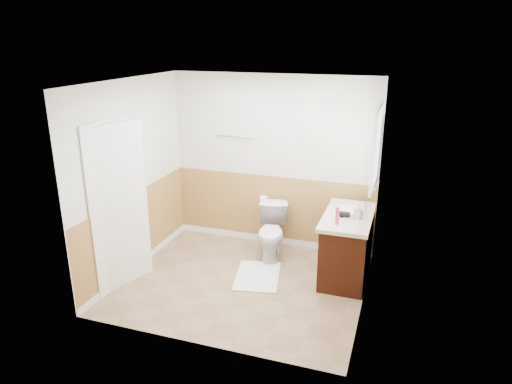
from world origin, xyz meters
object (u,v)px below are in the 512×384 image
(toilet, at_px, (272,232))
(vanity_cabinet, at_px, (347,247))
(bath_mat, at_px, (258,276))
(soap_dispenser, at_px, (359,211))
(lotion_bottle, at_px, (337,215))

(toilet, height_order, vanity_cabinet, vanity_cabinet)
(bath_mat, distance_m, soap_dispenser, 1.55)
(lotion_bottle, height_order, soap_dispenser, lotion_bottle)
(vanity_cabinet, height_order, lotion_bottle, lotion_bottle)
(lotion_bottle, bearing_deg, vanity_cabinet, 73.84)
(toilet, bearing_deg, vanity_cabinet, -23.31)
(toilet, xyz_separation_m, soap_dispenser, (1.20, -0.30, 0.58))
(vanity_cabinet, relative_size, soap_dispenser, 5.93)
(toilet, xyz_separation_m, bath_mat, (0.00, -0.63, -0.36))
(lotion_bottle, bearing_deg, soap_dispenser, 50.09)
(bath_mat, xyz_separation_m, lotion_bottle, (0.98, 0.06, 0.95))
(bath_mat, xyz_separation_m, soap_dispenser, (1.20, 0.32, 0.93))
(toilet, height_order, soap_dispenser, soap_dispenser)
(bath_mat, distance_m, vanity_cabinet, 1.22)
(toilet, distance_m, bath_mat, 0.72)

